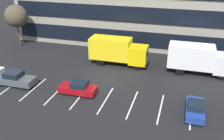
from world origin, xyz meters
TOP-DOWN VIEW (x-y plane):
  - ground_plane at (0.00, 0.00)m, footprint 120.00×120.00m
  - lot_markings at (0.00, -3.78)m, footprint 19.74×5.40m
  - box_truck_white at (10.42, 5.60)m, footprint 7.84×2.60m
  - box_truck_yellow_all at (0.11, 5.64)m, footprint 7.77×2.57m
  - sedan_maroon at (-1.80, -3.32)m, footprint 3.98×1.67m
  - sedan_navy at (10.14, -3.96)m, footprint 1.64×3.92m
  - sedan_charcoal at (-9.46, -3.41)m, footprint 4.48×1.88m
  - bare_tree at (-17.00, 8.54)m, footprint 3.53×3.53m

SIDE VIEW (x-z plane):
  - ground_plane at x=0.00m, z-range 0.00..0.00m
  - lot_markings at x=0.00m, z-range 0.00..0.01m
  - sedan_navy at x=10.14m, z-range -0.04..1.37m
  - sedan_maroon at x=-1.80m, z-range -0.04..1.39m
  - sedan_charcoal at x=-9.46m, z-range -0.04..1.56m
  - box_truck_yellow_all at x=0.11m, z-range 0.23..3.83m
  - box_truck_white at x=10.42m, z-range 0.23..3.86m
  - bare_tree at x=-17.00m, z-range 1.52..8.14m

